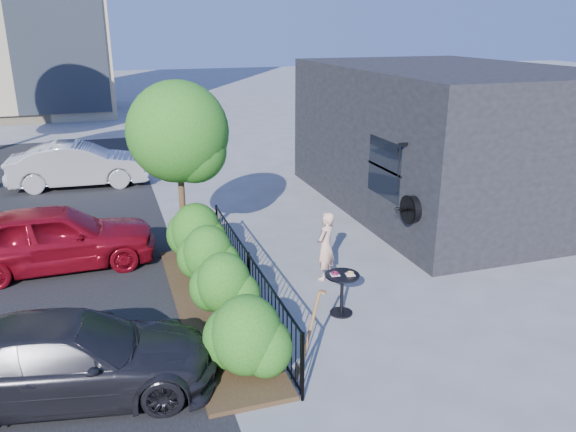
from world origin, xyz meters
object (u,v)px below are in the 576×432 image
object	(u,v)px
cafe_table	(342,287)
car_red	(55,237)
patio_tree	(181,138)
car_darkgrey	(71,358)
woman	(326,246)
shovel	(307,341)
car_silver	(79,165)

from	to	relation	value
cafe_table	car_red	xyz separation A→B (m)	(-5.09, 3.87, 0.17)
car_red	cafe_table	bearing A→B (deg)	-128.31
patio_tree	car_red	world-z (taller)	patio_tree
car_red	car_darkgrey	xyz separation A→B (m)	(0.47, -4.84, -0.12)
woman	cafe_table	bearing A→B (deg)	38.28
cafe_table	shovel	size ratio (longest dim) A/B	0.58
cafe_table	shovel	xyz separation A→B (m)	(-1.29, -1.68, 0.10)
cafe_table	woman	world-z (taller)	woman
cafe_table	car_darkgrey	distance (m)	4.72
woman	car_silver	distance (m)	10.45
car_silver	patio_tree	bearing A→B (deg)	-157.19
car_red	car_silver	xyz separation A→B (m)	(0.35, 6.82, 0.00)
car_silver	car_red	bearing A→B (deg)	-179.29
car_darkgrey	patio_tree	bearing A→B (deg)	-18.09
woman	car_red	world-z (taller)	woman
shovel	car_silver	distance (m)	12.83
patio_tree	car_red	distance (m)	3.49
shovel	car_darkgrey	distance (m)	3.40
cafe_table	car_darkgrey	world-z (taller)	car_darkgrey
patio_tree	cafe_table	distance (m)	4.79
patio_tree	woman	size ratio (longest dim) A/B	2.69
woman	car_silver	xyz separation A→B (m)	(-5.02, 9.17, -0.01)
patio_tree	shovel	bearing A→B (deg)	-79.49
cafe_table	car_silver	xyz separation A→B (m)	(-4.73, 10.69, 0.17)
woman	car_darkgrey	size ratio (longest dim) A/B	0.35
cafe_table	car_silver	bearing A→B (deg)	113.90
car_red	car_silver	size ratio (longest dim) A/B	0.96
woman	car_silver	world-z (taller)	woman
patio_tree	car_silver	size ratio (longest dim) A/B	0.90
woman	car_darkgrey	xyz separation A→B (m)	(-4.90, -2.49, -0.13)
shovel	car_silver	world-z (taller)	car_silver
patio_tree	car_darkgrey	world-z (taller)	patio_tree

